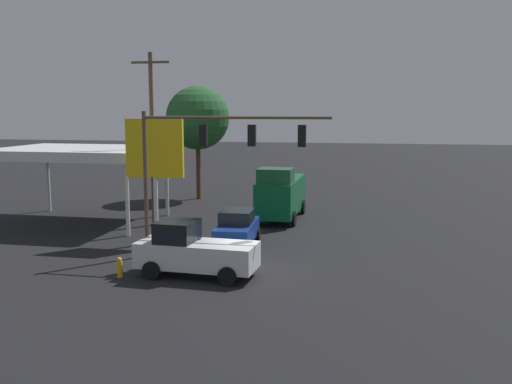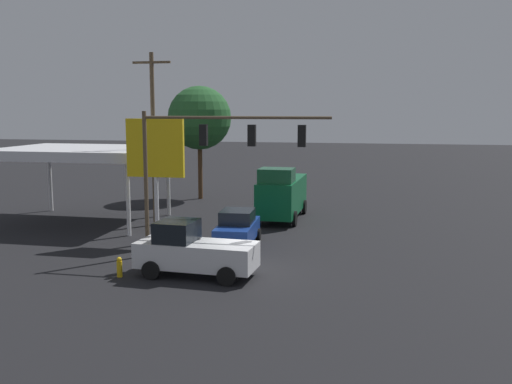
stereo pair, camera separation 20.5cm
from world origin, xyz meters
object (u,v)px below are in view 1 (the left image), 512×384
Objects in this scene: pickup_parked at (194,251)px; street_tree at (198,118)px; traffic_signal_assembly at (212,149)px; utility_pole at (152,136)px; delivery_truck at (281,194)px; price_sign at (155,153)px; sedan_waiting at (237,228)px; fire_hydrant at (120,267)px.

pickup_parked is 0.59× the size of street_tree.
traffic_signal_assembly is at bearing -88.43° from pickup_parked.
utility_pole reaches higher than delivery_truck.
sedan_waiting is at bearing -178.23° from price_sign.
pickup_parked is (-3.87, 5.60, -3.81)m from price_sign.
street_tree is 22.76m from fire_hydrant.
sedan_waiting is 17.48m from street_tree.
traffic_signal_assembly is at bearing 109.09° from street_tree.
price_sign is 1.49× the size of sedan_waiting.
traffic_signal_assembly reaches higher than fire_hydrant.
utility_pole is at bearing -56.66° from pickup_parked.
traffic_signal_assembly is at bearing -12.71° from sedan_waiting.
utility_pole is 2.36× the size of sedan_waiting.
traffic_signal_assembly reaches higher than sedan_waiting.
pickup_parked is at bearing 119.74° from utility_pole.
price_sign is at bearing 112.86° from utility_pole.
delivery_truck reaches higher than pickup_parked.
utility_pole reaches higher than traffic_signal_assembly.
sedan_waiting is 7.55m from fire_hydrant.
traffic_signal_assembly is 0.85× the size of utility_pole.
sedan_waiting is 5.11× the size of fire_hydrant.
sedan_waiting is 0.85× the size of pickup_parked.
pickup_parked reaches higher than sedan_waiting.
pickup_parked is 22.42m from street_tree.
fire_hydrant is at bearing 97.04° from price_sign.
price_sign is 15.52m from street_tree.
street_tree reaches higher than pickup_parked.
pickup_parked is (0.59, 5.74, 0.16)m from sedan_waiting.
delivery_truck is (-1.63, -10.65, -3.66)m from traffic_signal_assembly.
sedan_waiting is at bearing -92.28° from pickup_parked.
utility_pole is (5.84, -7.24, 0.24)m from traffic_signal_assembly.
pickup_parked is 0.78× the size of delivery_truck.
delivery_truck is at bearing -108.56° from fire_hydrant.
sedan_waiting is at bearing -7.50° from delivery_truck.
traffic_signal_assembly is 10.29× the size of fire_hydrant.
delivery_truck is at bearing 168.41° from sedan_waiting.
utility_pole is 1.58× the size of price_sign.
pickup_parked is 3.26m from fire_hydrant.
traffic_signal_assembly is at bearing 128.90° from utility_pole.
street_tree is (6.25, -18.06, 1.15)m from traffic_signal_assembly.
utility_pole reaches higher than sedan_waiting.
street_tree is (0.41, -10.82, 0.92)m from utility_pole.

